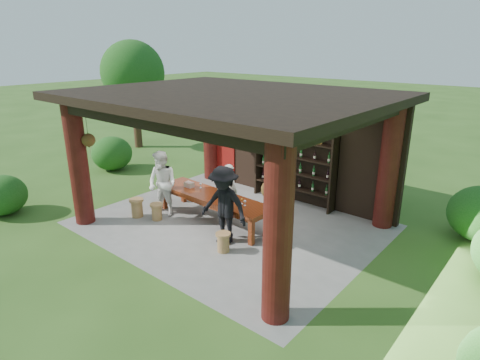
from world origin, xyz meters
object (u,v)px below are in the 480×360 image
Objects in this scene: wine_shelf at (294,165)px; host at (229,190)px; stool_near_left at (157,211)px; napkin_basket at (189,185)px; tasting_table at (213,199)px; stool_far_left at (137,207)px; guest_woman at (162,184)px; stool_near_right at (223,242)px; guest_man at (224,206)px.

wine_shelf reaches higher than host.
stool_near_left is 2.08m from host.
napkin_basket is (-1.03, -0.55, 0.07)m from host.
napkin_basket is at bearing 73.87° from stool_near_left.
tasting_table reaches higher than stool_far_left.
wine_shelf is 1.45× the size of guest_woman.
tasting_table is 1.98× the size of guest_woman.
guest_man is (-0.28, 0.35, 0.72)m from stool_near_right.
host is at bearing 127.43° from stool_near_right.
guest_man reaches higher than stool_near_left.
wine_shelf is at bearing 97.27° from stool_near_right.
guest_woman reaches higher than napkin_basket.
stool_far_left is 0.35× the size of host.
host is (-1.29, 1.69, 0.50)m from stool_near_right.
stool_near_left is at bearing -121.22° from wine_shelf.
stool_near_right is 2.65m from napkin_basket.
guest_woman is at bearing 51.49° from stool_far_left.
guest_man is (2.91, 0.41, 0.69)m from stool_far_left.
host is 0.81× the size of guest_woman.
guest_man reaches higher than guest_woman.
guest_woman reaches higher than tasting_table.
stool_far_left is at bearing -178.87° from stool_near_right.
stool_near_left is 0.89× the size of stool_far_left.
stool_near_right is (0.47, -3.68, -0.93)m from wine_shelf.
guest_man is 7.44× the size of napkin_basket.
guest_man reaches higher than stool_far_left.
stool_near_left is 2.61m from stool_near_right.
tasting_table is at bearing 37.54° from stool_near_left.
host is at bearing 49.48° from stool_near_left.
wine_shelf is 1.38× the size of guest_man.
tasting_table is 1.36m from guest_man.
stool_near_left is 0.31× the size of host.
guest_man is at bearing -21.19° from napkin_basket.
stool_near_right is at bearing -57.29° from guest_man.
tasting_table is at bearing 140.98° from stool_near_right.
stool_far_left is 0.27× the size of guest_man.
stool_near_right is 3.19m from stool_far_left.
stool_near_left is at bearing -78.46° from guest_woman.
stool_far_left is (-1.82, -1.17, -0.36)m from tasting_table.
napkin_basket is (-0.95, 0.03, 0.18)m from tasting_table.
stool_near_right is 0.24× the size of guest_man.
wine_shelf reaches higher than guest_woman.
stool_far_left is 3.02m from guest_man.
stool_near_right is at bearing 1.13° from stool_far_left.
tasting_table is 2.43× the size of host.
tasting_table is at bearing -109.24° from wine_shelf.
guest_woman is (-2.26, -3.16, -0.26)m from wine_shelf.
guest_woman reaches higher than host.
guest_man is at bearing -11.53° from guest_woman.
stool_near_right is 0.89× the size of stool_far_left.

